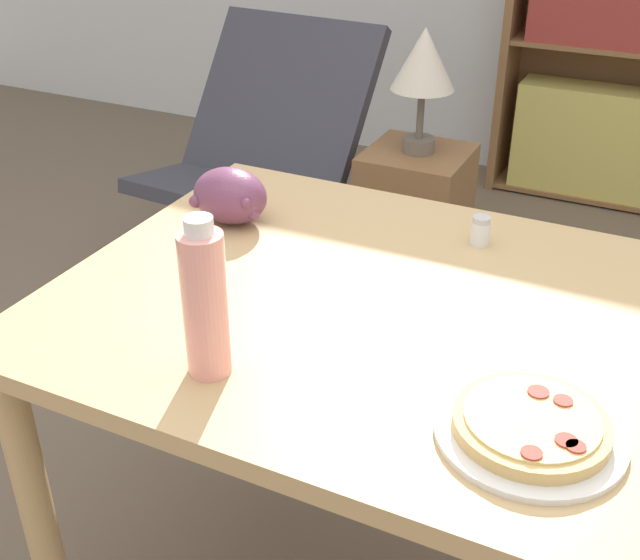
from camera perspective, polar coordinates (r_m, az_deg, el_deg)
The scene contains 9 objects.
dining_table at distance 1.45m, azimuth 3.03°, elevation -5.09°, with size 1.06×0.89×0.78m.
pizza_on_plate at distance 1.12m, azimuth 14.76°, elevation -10.08°, with size 0.26×0.26×0.04m.
grape_bunch at distance 1.64m, azimuth -6.43°, elevation 5.96°, with size 0.16×0.12×0.11m.
drink_bottle at distance 1.16m, azimuth -8.18°, elevation -1.59°, with size 0.07×0.07×0.25m.
salt_shaker at distance 1.58m, azimuth 11.33°, elevation 3.45°, with size 0.04×0.04×0.06m.
lounge_chair_near at distance 2.98m, azimuth -4.35°, elevation 5.86°, with size 0.71×0.80×0.88m.
bookshelf at distance 3.71m, azimuth 19.70°, elevation 14.53°, with size 0.85×0.28×1.35m.
side_table at distance 2.87m, azimuth 6.67°, elevation 4.17°, with size 0.34×0.34×0.52m.
table_lamp at distance 2.68m, azimuth 7.38°, elevation 14.93°, with size 0.21×0.21×0.41m.
Camera 1 is at (0.44, -1.13, 1.49)m, focal length 45.00 mm.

